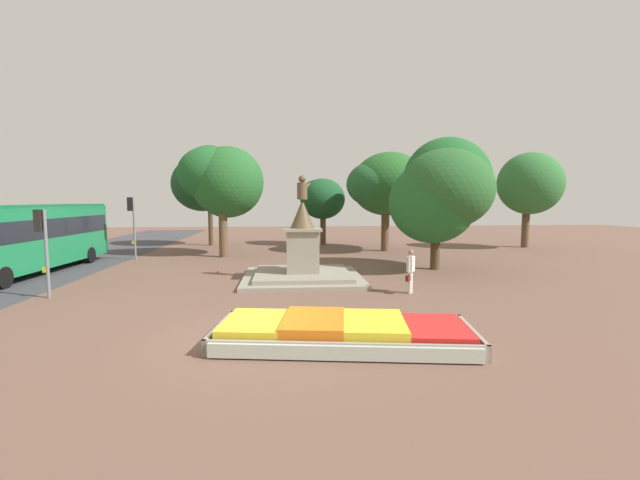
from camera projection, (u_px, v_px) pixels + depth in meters
ground_plane at (257, 337)px, 11.24m from camera, size 91.65×91.65×0.00m
flower_planter at (342, 332)px, 10.78m from camera, size 6.79×3.53×0.62m
statue_monument at (302, 260)px, 19.22m from camera, size 5.27×5.27×4.67m
traffic_light_mid_block at (42, 237)px, 15.50m from camera, size 0.41×0.28×3.24m
traffic_light_far_corner at (132, 217)px, 25.29m from camera, size 0.41×0.30×3.73m
city_bus at (25, 235)px, 20.27m from camera, size 2.84×11.86×3.34m
pedestrian_with_handbag at (410, 269)px, 16.39m from camera, size 0.49×0.64×1.69m
park_tree_far_left at (222, 180)px, 27.13m from camera, size 5.37×4.61×6.96m
park_tree_behind_statue at (442, 190)px, 21.36m from camera, size 5.51×5.82×6.78m
park_tree_far_right at (531, 183)px, 31.00m from camera, size 4.65×4.30×6.99m
park_tree_street_side at (321, 198)px, 33.63m from camera, size 3.58×3.87×5.23m
park_tree_mid_canopy at (206, 179)px, 32.94m from camera, size 5.19×4.82×7.69m
park_tree_distant at (386, 185)px, 29.26m from camera, size 5.55×6.82×6.75m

